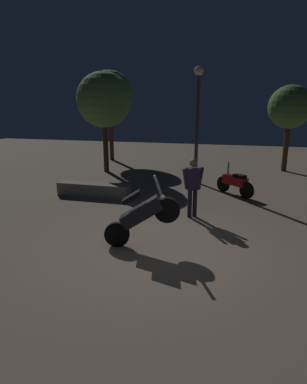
{
  "coord_description": "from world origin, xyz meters",
  "views": [
    {
      "loc": [
        1.55,
        -6.36,
        3.04
      ],
      "look_at": [
        -0.42,
        1.0,
        1.0
      ],
      "focal_mm": 30.33,
      "sensor_mm": 36.0,
      "label": 1
    }
  ],
  "objects_px": {
    "motorcycle_red_parked_left": "(235,183)",
    "person_rider_beside": "(193,183)",
    "streetlamp_near": "(198,109)",
    "motorcycle_black_foreground": "(141,215)"
  },
  "relations": [
    {
      "from": "motorcycle_red_parked_left",
      "to": "streetlamp_near",
      "type": "xyz_separation_m",
      "value": [
        -1.59,
        1.6,
        2.44
      ]
    },
    {
      "from": "motorcycle_red_parked_left",
      "to": "person_rider_beside",
      "type": "bearing_deg",
      "value": 110.54
    },
    {
      "from": "motorcycle_red_parked_left",
      "to": "person_rider_beside",
      "type": "height_order",
      "value": "person_rider_beside"
    },
    {
      "from": "motorcycle_red_parked_left",
      "to": "person_rider_beside",
      "type": "distance_m",
      "value": 2.96
    },
    {
      "from": "streetlamp_near",
      "to": "person_rider_beside",
      "type": "bearing_deg",
      "value": -83.32
    },
    {
      "from": "motorcycle_red_parked_left",
      "to": "person_rider_beside",
      "type": "xyz_separation_m",
      "value": [
        -1.09,
        -2.7,
        0.55
      ]
    },
    {
      "from": "motorcycle_black_foreground",
      "to": "streetlamp_near",
      "type": "distance_m",
      "value": 6.92
    },
    {
      "from": "motorcycle_black_foreground",
      "to": "streetlamp_near",
      "type": "height_order",
      "value": "streetlamp_near"
    },
    {
      "from": "motorcycle_red_parked_left",
      "to": "motorcycle_black_foreground",
      "type": "bearing_deg",
      "value": 111.92
    },
    {
      "from": "person_rider_beside",
      "to": "streetlamp_near",
      "type": "relative_size",
      "value": 0.37
    }
  ]
}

